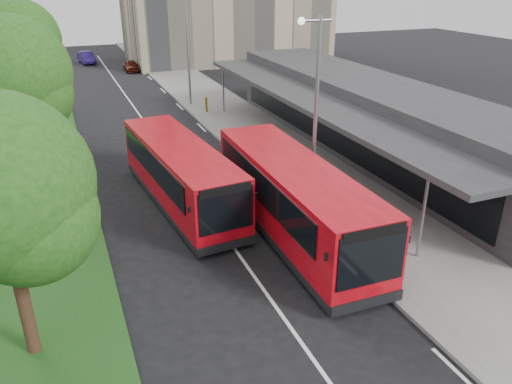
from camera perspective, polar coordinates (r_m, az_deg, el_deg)
ground at (r=18.87m, az=-2.26°, el=-6.80°), size 120.00×120.00×0.00m
pavement at (r=38.29m, az=-4.02°, el=9.50°), size 5.00×80.00×0.15m
grass_verge at (r=36.61m, az=-23.86°, el=6.77°), size 5.00×80.00×0.10m
lane_centre_line at (r=32.24m, az=-11.42°, el=6.14°), size 0.12×70.00×0.01m
kerb_dashes at (r=36.66m, az=-7.58°, el=8.58°), size 0.12×56.00×0.01m
station_building at (r=29.39m, az=12.60°, el=8.44°), size 7.70×26.00×4.00m
tree_mid at (r=24.80m, az=-25.91°, el=11.33°), size 5.01×5.01×8.05m
tree_far at (r=36.64m, az=-25.27°, el=14.97°), size 5.06×5.06×8.14m
lamp_post_near at (r=20.33m, az=6.68°, el=9.79°), size 1.44×0.28×8.00m
lamp_post_far at (r=38.79m, az=-7.96°, el=16.52°), size 1.44×0.28×8.00m
bus_main at (r=19.28m, az=4.36°, el=-0.92°), size 2.91×10.74×3.03m
bus_second at (r=22.19m, az=-8.60°, el=2.00°), size 3.41×10.10×2.81m
litter_bin at (r=28.26m, az=1.39°, el=5.31°), size 0.58×0.58×0.87m
bollard at (r=36.96m, az=-5.69°, el=9.89°), size 0.20×0.20×1.08m
car_near at (r=54.83m, az=-14.10°, el=13.83°), size 1.35×3.32×1.13m
car_far at (r=61.05m, az=-18.80°, el=14.35°), size 1.89×4.01×1.27m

